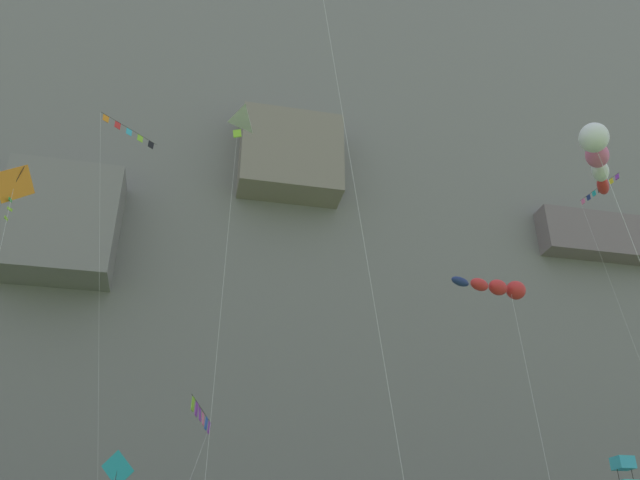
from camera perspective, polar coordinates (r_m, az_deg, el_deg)
The scene contains 10 objects.
cliff_face at distance 70.82m, azimuth -4.26°, elevation -0.12°, with size 180.00×24.58×73.72m.
kite_diamond_mid_left at distance 33.90m, azimuth -25.11°, elevation 3.97°, with size 2.82×5.84×21.65m.
kite_diamond_low_right at distance 36.59m, azimuth -17.32°, elevation -18.78°, with size 3.18×3.43×9.99m.
kite_banner_high_right at distance 33.62m, azimuth -10.37°, elevation -15.21°, with size 3.20×6.27×11.41m.
kite_box_mid_center at distance 40.05m, azimuth 25.04°, elevation -18.04°, with size 3.40×6.05×9.87m.
kite_banner_low_left at distance 49.68m, azimuth -16.49°, elevation 7.19°, with size 4.98×3.20×33.77m.
kite_windsock_upper_mid at distance 24.02m, azimuth 22.95°, elevation 6.90°, with size 3.47×4.39×16.94m.
kite_banner_mid_right at distance 57.88m, azimuth 23.61°, elevation 2.13°, with size 2.36×7.78×33.27m.
kite_windsock_far_right at distance 31.56m, azimuth 15.35°, elevation -4.04°, with size 4.38×4.37×16.52m.
kite_delta_front_field at distance 31.44m, azimuth -8.11°, elevation 8.64°, with size 1.47×2.54×22.86m.
Camera 1 is at (-7.86, -4.47, 3.48)m, focal length 36.80 mm.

